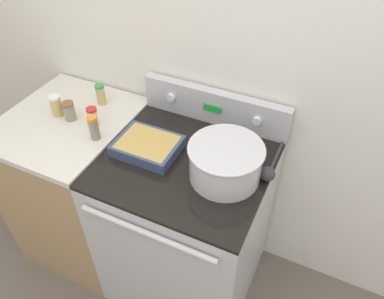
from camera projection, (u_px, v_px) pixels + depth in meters
The scene contains 12 objects.
kitchen_wall at pixel (222, 61), 1.70m from camera, with size 8.00×0.05×2.50m.
stove_range at pixel (187, 226), 1.96m from camera, with size 0.74×0.71×0.95m.
control_panel at pixel (215, 107), 1.80m from camera, with size 0.74×0.07×0.17m.
side_counter at pixel (83, 185), 2.17m from camera, with size 0.61×0.68×0.96m.
mixing_bowl at pixel (225, 161), 1.51m from camera, with size 0.31×0.31×0.16m.
casserole_dish at pixel (148, 145), 1.67m from camera, with size 0.28×0.22×0.05m.
ladle at pixel (269, 171), 1.56m from camera, with size 0.06×0.32×0.06m.
spice_jar_orange_cap at pixel (94, 128), 1.70m from camera, with size 0.05×0.05×0.12m.
spice_jar_red_cap at pixel (93, 116), 1.78m from camera, with size 0.05×0.05×0.09m.
spice_jar_green_cap at pixel (101, 94), 1.91m from camera, with size 0.05×0.05×0.11m.
spice_jar_brown_cap at pixel (69, 111), 1.82m from camera, with size 0.06×0.06×0.10m.
spice_jar_white_cap at pixel (56, 105), 1.84m from camera, with size 0.06×0.06×0.11m.
Camera 1 is at (0.53, -0.72, 2.08)m, focal length 35.00 mm.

